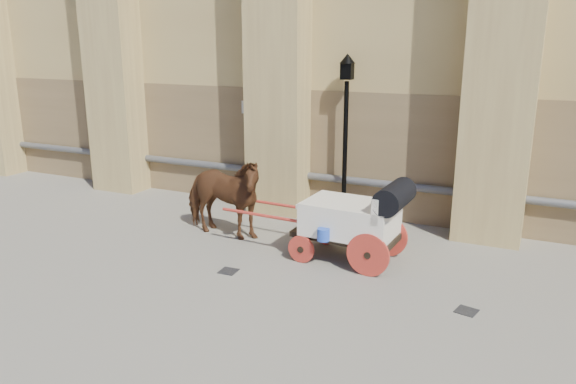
% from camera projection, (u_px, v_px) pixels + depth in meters
% --- Properties ---
extents(ground, '(90.00, 90.00, 0.00)m').
position_uv_depth(ground, '(243.00, 268.00, 10.65)').
color(ground, slate).
rests_on(ground, ground).
extents(horse, '(2.22, 1.14, 1.82)m').
position_uv_depth(horse, '(222.00, 196.00, 12.09)').
color(horse, brown).
rests_on(horse, ground).
extents(carriage, '(3.83, 1.38, 1.66)m').
position_uv_depth(carriage, '(356.00, 217.00, 10.73)').
color(carriage, black).
rests_on(carriage, ground).
extents(street_lamp, '(0.36, 0.36, 3.87)m').
position_uv_depth(street_lamp, '(345.00, 133.00, 13.00)').
color(street_lamp, black).
rests_on(street_lamp, ground).
extents(drain_grate_near, '(0.34, 0.34, 0.01)m').
position_uv_depth(drain_grate_near, '(228.00, 271.00, 10.48)').
color(drain_grate_near, black).
rests_on(drain_grate_near, ground).
extents(drain_grate_far, '(0.38, 0.38, 0.01)m').
position_uv_depth(drain_grate_far, '(466.00, 311.00, 8.95)').
color(drain_grate_far, black).
rests_on(drain_grate_far, ground).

